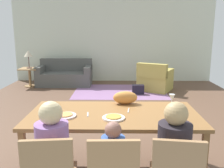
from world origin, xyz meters
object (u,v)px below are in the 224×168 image
object	(u,v)px
plate_near_man	(65,116)
person_woman	(173,163)
couch	(65,76)
table_lamp	(28,54)
armchair	(155,80)
plate_near_child	(114,118)
wine_glass	(172,98)
cat	(125,98)
handbag	(138,90)
person_man	(54,162)
side_table	(30,75)
dining_table	(114,118)

from	to	relation	value
plate_near_man	person_woman	size ratio (longest dim) A/B	0.23
plate_near_man	couch	size ratio (longest dim) A/B	0.15
plate_near_man	table_lamp	world-z (taller)	table_lamp
armchair	plate_near_child	bearing A→B (deg)	-104.78
plate_near_child	wine_glass	size ratio (longest dim) A/B	1.34
plate_near_man	plate_near_child	distance (m)	0.55
plate_near_child	cat	size ratio (longest dim) A/B	0.78
plate_near_man	couch	distance (m)	5.21
handbag	wine_glass	bearing A→B (deg)	-88.88
person_man	cat	size ratio (longest dim) A/B	3.47
wine_glass	person_man	world-z (taller)	person_man
person_woman	side_table	size ratio (longest dim) A/B	1.91
dining_table	wine_glass	size ratio (longest dim) A/B	10.68
couch	handbag	size ratio (longest dim) A/B	5.27
couch	cat	bearing A→B (deg)	-69.11
dining_table	cat	xyz separation A→B (m)	(0.15, 0.39, 0.15)
plate_near_man	handbag	xyz separation A→B (m)	(1.19, 3.92, -0.64)
wine_glass	cat	world-z (taller)	wine_glass
plate_near_child	couch	bearing A→B (deg)	107.25
wine_glass	couch	distance (m)	5.34
couch	person_woman	bearing A→B (deg)	-69.13
person_woman	cat	world-z (taller)	person_woman
plate_near_man	armchair	size ratio (longest dim) A/B	0.22
person_woman	side_table	xyz separation A→B (m)	(-3.19, 5.37, -0.14)
person_woman	cat	distance (m)	1.18
dining_table	person_man	distance (m)	0.89
dining_table	person_man	bearing A→B (deg)	-129.36
plate_near_child	wine_glass	distance (m)	0.81
side_table	cat	bearing A→B (deg)	-57.11
handbag	side_table	bearing A→B (deg)	164.68
plate_near_man	side_table	world-z (taller)	plate_near_man
couch	plate_near_child	bearing A→B (deg)	-72.75
armchair	handbag	bearing A→B (deg)	-139.24
couch	person_man	bearing A→B (deg)	-79.48
person_man	couch	world-z (taller)	person_man
plate_near_man	side_table	distance (m)	5.27
plate_near_man	wine_glass	distance (m)	1.30
table_lamp	wine_glass	bearing A→B (deg)	-53.41
armchair	side_table	size ratio (longest dim) A/B	2.00
plate_near_man	wine_glass	xyz separation A→B (m)	(1.26, 0.30, 0.12)
plate_near_man	side_table	bearing A→B (deg)	113.48
cat	couch	size ratio (longest dim) A/B	0.19
dining_table	couch	distance (m)	5.22
plate_near_man	side_table	size ratio (longest dim) A/B	0.43
plate_near_child	wine_glass	xyz separation A→B (m)	(0.72, 0.36, 0.12)
side_table	handbag	distance (m)	3.42
table_lamp	dining_table	bearing A→B (deg)	-60.68
plate_near_man	wine_glass	bearing A→B (deg)	13.37
armchair	side_table	world-z (taller)	armchair
dining_table	side_table	world-z (taller)	dining_table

